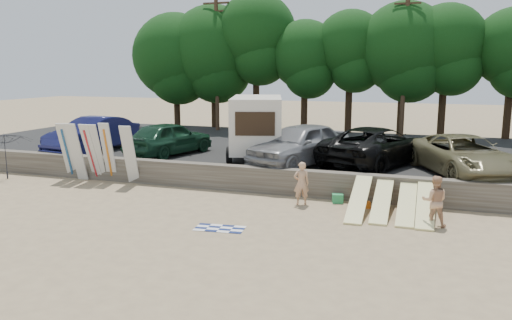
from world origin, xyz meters
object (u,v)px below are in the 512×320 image
(beachgoer_b, at_px, (435,201))
(cooler, at_px, (338,198))
(beach_umbrella, at_px, (7,156))
(beachgoer_a, at_px, (301,183))
(car_2, at_px, (300,144))
(car_1, at_px, (169,138))
(car_0, at_px, (93,134))
(car_4, at_px, (464,155))
(car_3, at_px, (376,146))
(box_trailer, at_px, (257,124))

(beachgoer_b, xyz_separation_m, cooler, (-3.25, 1.72, -0.63))
(beach_umbrella, bearing_deg, beachgoer_a, 0.35)
(cooler, relative_size, beach_umbrella, 0.17)
(car_2, bearing_deg, car_1, -160.76)
(car_0, height_order, car_4, car_0)
(car_4, distance_m, beachgoer_b, 5.00)
(car_1, relative_size, car_3, 0.80)
(car_2, xyz_separation_m, beachgoer_b, (5.44, -4.76, -0.82))
(box_trailer, bearing_deg, beachgoer_b, -54.12)
(cooler, distance_m, beach_umbrella, 14.43)
(car_0, bearing_deg, beachgoer_b, -9.65)
(car_0, relative_size, beach_umbrella, 2.27)
(car_0, bearing_deg, car_3, 10.95)
(car_1, xyz_separation_m, cooler, (8.76, -3.58, -1.35))
(car_2, bearing_deg, box_trailer, 178.06)
(car_4, bearing_deg, box_trailer, 149.21)
(car_1, xyz_separation_m, beachgoer_a, (7.56, -4.23, -0.74))
(car_0, distance_m, car_1, 4.15)
(beachgoer_b, bearing_deg, box_trailer, -40.25)
(beach_umbrella, bearing_deg, box_trailer, 26.32)
(car_4, bearing_deg, car_0, 155.31)
(box_trailer, xyz_separation_m, cooler, (4.51, -4.16, -2.12))
(box_trailer, relative_size, beachgoer_a, 3.14)
(beachgoer_a, relative_size, cooler, 4.08)
(car_4, height_order, cooler, car_4)
(car_0, relative_size, beachgoer_b, 3.28)
(cooler, bearing_deg, car_0, 150.05)
(car_1, xyz_separation_m, car_4, (13.07, -0.47, -0.04))
(beachgoer_b, distance_m, cooler, 3.73)
(car_1, bearing_deg, beach_umbrella, 52.10)
(car_4, xyz_separation_m, beachgoer_a, (-5.51, -3.76, -0.70))
(car_1, bearing_deg, cooler, 172.42)
(car_3, xyz_separation_m, beachgoer_a, (-2.07, -4.75, -0.75))
(car_2, bearing_deg, car_0, -157.47)
(car_0, distance_m, car_4, 17.21)
(car_4, xyz_separation_m, cooler, (-4.32, -3.11, -1.31))
(beach_umbrella, bearing_deg, car_3, 17.54)
(car_0, height_order, beachgoer_b, car_0)
(box_trailer, distance_m, cooler, 6.49)
(car_3, distance_m, beachgoer_b, 6.33)
(car_2, height_order, car_4, car_2)
(beach_umbrella, bearing_deg, car_0, 69.71)
(car_0, relative_size, beachgoer_a, 3.33)
(car_3, bearing_deg, beach_umbrella, 39.70)
(beachgoer_a, xyz_separation_m, beach_umbrella, (-13.19, -0.08, 0.25))
(car_1, height_order, car_4, car_1)
(car_1, height_order, beach_umbrella, car_1)
(cooler, bearing_deg, car_4, 20.25)
(box_trailer, bearing_deg, car_0, 168.85)
(car_3, distance_m, beach_umbrella, 16.02)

